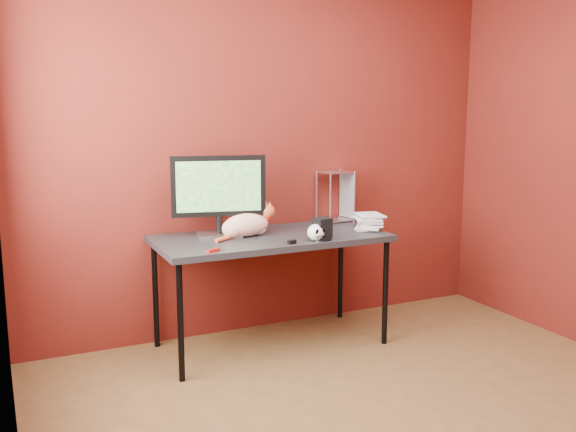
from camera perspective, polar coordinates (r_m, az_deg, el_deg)
name	(u,v)px	position (r m, az deg, el deg)	size (l,w,h in m)	color
room	(422,138)	(2.98, 11.81, 6.84)	(3.52, 3.52, 2.61)	brown
desk	(271,243)	(4.19, -1.54, -2.41)	(1.50, 0.70, 0.75)	black
monitor	(219,192)	(4.12, -6.18, 2.15)	(0.60, 0.25, 0.52)	#ACACB1
cat	(246,225)	(4.14, -3.71, -0.77)	(0.46, 0.23, 0.22)	#DE5D2F
skull_mug	(316,232)	(4.00, 2.50, -1.46)	(0.11, 0.11, 0.10)	white
speaker	(322,230)	(4.03, 3.06, -1.23)	(0.12, 0.12, 0.14)	black
book_stack	(358,148)	(4.37, 6.21, 6.04)	(0.26, 0.27, 1.10)	beige
wire_rack	(335,196)	(4.66, 4.23, 1.77)	(0.23, 0.20, 0.37)	#ACACB1
pocket_knife	(213,250)	(3.74, -6.66, -3.06)	(0.09, 0.02, 0.02)	#A8130C
black_gadget	(292,242)	(3.92, 0.34, -2.32)	(0.05, 0.03, 0.02)	black
washer	(318,241)	(4.01, 2.72, -2.23)	(0.04, 0.04, 0.00)	#ACACB1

